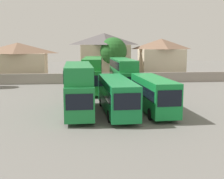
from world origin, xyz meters
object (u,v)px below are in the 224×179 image
at_px(bus_4, 93,73).
at_px(house_terrace_centre, 104,56).
at_px(bus_5, 123,74).
at_px(tree_behind_wall, 113,51).
at_px(bus_2, 116,94).
at_px(bus_1, 78,86).
at_px(house_terrace_left, 18,61).
at_px(bus_3, 153,93).
at_px(house_terrace_right, 161,58).

height_order(bus_4, house_terrace_centre, house_terrace_centre).
height_order(bus_5, tree_behind_wall, tree_behind_wall).
distance_m(bus_4, tree_behind_wall, 13.10).
xyz_separation_m(bus_2, bus_4, (-1.75, 13.76, 0.80)).
height_order(bus_1, house_terrace_left, house_terrace_left).
relative_size(bus_4, house_terrace_centre, 1.15).
height_order(house_terrace_centre, tree_behind_wall, house_terrace_centre).
xyz_separation_m(bus_1, house_terrace_centre, (5.01, 29.06, 1.76)).
height_order(bus_4, tree_behind_wall, tree_behind_wall).
height_order(bus_1, tree_behind_wall, tree_behind_wall).
relative_size(bus_1, bus_2, 0.92).
distance_m(bus_2, bus_4, 13.89).
relative_size(house_terrace_left, tree_behind_wall, 1.34).
bearing_deg(house_terrace_centre, bus_2, -92.40).
height_order(bus_1, bus_5, bus_1).
height_order(bus_1, bus_3, bus_1).
bearing_deg(bus_4, house_terrace_right, 141.74).
relative_size(bus_2, bus_5, 0.99).
bearing_deg(bus_3, house_terrace_centre, -177.17).
xyz_separation_m(bus_2, house_terrace_left, (-15.08, 29.16, 1.65)).
height_order(bus_4, house_terrace_right, house_terrace_right).
bearing_deg(house_terrace_centre, bus_5, -85.22).
bearing_deg(tree_behind_wall, house_terrace_right, 19.15).
distance_m(bus_4, house_terrace_centre, 15.93).
bearing_deg(bus_3, house_terrace_left, -149.20).
relative_size(bus_3, house_terrace_left, 0.94).
xyz_separation_m(bus_2, house_terrace_centre, (1.23, 29.30, 2.57)).
xyz_separation_m(house_terrace_left, house_terrace_centre, (16.31, 0.14, 0.92)).
bearing_deg(bus_2, bus_5, 167.09).
bearing_deg(bus_3, bus_1, -93.43).
height_order(house_terrace_left, house_terrace_centre, house_terrace_centre).
relative_size(bus_2, tree_behind_wall, 1.42).
xyz_separation_m(bus_4, tree_behind_wall, (4.35, 12.04, 2.79)).
bearing_deg(house_terrace_right, house_terrace_left, -179.81).
bearing_deg(house_terrace_left, bus_4, -49.12).
height_order(bus_1, house_terrace_right, house_terrace_right).
bearing_deg(bus_1, bus_2, 85.47).
distance_m(bus_2, house_terrace_left, 32.87).
relative_size(bus_2, house_terrace_left, 1.06).
xyz_separation_m(bus_1, bus_4, (2.03, 13.51, -0.01)).
height_order(house_terrace_left, tree_behind_wall, tree_behind_wall).
relative_size(bus_3, bus_5, 0.88).
bearing_deg(bus_4, house_terrace_left, -134.65).
height_order(bus_5, house_terrace_right, house_terrace_right).
xyz_separation_m(bus_4, bus_5, (4.32, -0.55, -0.09)).
relative_size(bus_2, bus_4, 1.03).
relative_size(bus_2, bus_3, 1.13).
distance_m(house_terrace_left, house_terrace_centre, 16.33).
distance_m(bus_4, bus_5, 4.36).
bearing_deg(bus_2, house_terrace_centre, 175.73).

